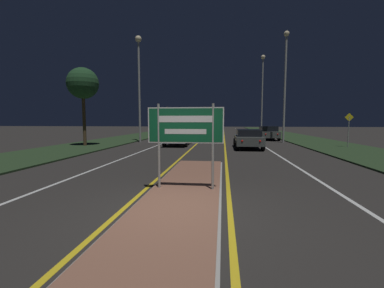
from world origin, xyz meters
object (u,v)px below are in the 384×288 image
(streetlight_right_near, at_px, (285,75))
(car_receding_1, at_px, (268,133))
(streetlight_left_near, at_px, (139,72))
(warning_sign, at_px, (349,127))
(streetlight_right_far, at_px, (262,83))
(highway_sign, at_px, (185,129))
(car_approaching_0, at_px, (178,136))
(car_receding_0, at_px, (248,138))

(streetlight_right_near, distance_m, car_receding_1, 6.34)
(streetlight_left_near, xyz_separation_m, warning_sign, (16.56, -3.07, -4.80))
(streetlight_left_near, xyz_separation_m, streetlight_right_far, (12.69, 12.57, 0.54))
(highway_sign, height_order, car_receding_1, highway_sign)
(highway_sign, relative_size, streetlight_left_near, 0.25)
(streetlight_right_far, bearing_deg, streetlight_right_near, -88.46)
(car_approaching_0, bearing_deg, streetlight_right_far, 59.36)
(streetlight_left_near, height_order, warning_sign, streetlight_left_near)
(highway_sign, relative_size, car_receding_0, 0.58)
(highway_sign, height_order, car_receding_0, highway_sign)
(streetlight_right_near, bearing_deg, car_approaching_0, -159.41)
(car_receding_1, bearing_deg, streetlight_right_far, 86.61)
(streetlight_left_near, bearing_deg, car_receding_1, 20.85)
(streetlight_right_near, xyz_separation_m, warning_sign, (3.56, -4.28, -4.46))
(streetlight_right_near, xyz_separation_m, car_approaching_0, (-9.04, -3.40, -5.29))
(car_receding_1, bearing_deg, streetlight_left_near, -159.15)
(streetlight_right_far, distance_m, car_receding_0, 18.17)
(car_receding_0, bearing_deg, car_receding_1, 72.00)
(streetlight_left_near, height_order, car_receding_0, streetlight_left_near)
(streetlight_right_far, distance_m, car_receding_1, 10.04)
(streetlight_right_far, height_order, car_receding_1, streetlight_right_far)
(highway_sign, height_order, streetlight_left_near, streetlight_left_near)
(streetlight_left_near, xyz_separation_m, car_approaching_0, (3.95, -2.18, -5.63))
(highway_sign, bearing_deg, car_receding_1, 74.47)
(streetlight_right_near, xyz_separation_m, car_receding_1, (-0.77, 3.44, -5.27))
(streetlight_left_near, bearing_deg, highway_sign, -67.59)
(highway_sign, distance_m, car_approaching_0, 13.92)
(highway_sign, height_order, warning_sign, warning_sign)
(highway_sign, distance_m, streetlight_right_far, 29.51)
(streetlight_left_near, bearing_deg, car_approaching_0, -28.93)
(streetlight_right_far, height_order, warning_sign, streetlight_right_far)
(car_approaching_0, height_order, warning_sign, warning_sign)
(streetlight_right_near, bearing_deg, car_receding_0, -124.01)
(highway_sign, bearing_deg, streetlight_right_near, 69.22)
(streetlight_left_near, distance_m, warning_sign, 17.51)
(highway_sign, xyz_separation_m, streetlight_right_near, (6.47, 17.04, 4.26))
(highway_sign, height_order, streetlight_right_far, streetlight_right_far)
(streetlight_left_near, relative_size, car_receding_1, 2.22)
(car_receding_1, xyz_separation_m, warning_sign, (4.34, -7.72, 0.81))
(warning_sign, bearing_deg, streetlight_left_near, 169.50)
(car_receding_1, bearing_deg, streetlight_right_near, -77.32)
(streetlight_right_far, height_order, car_approaching_0, streetlight_right_far)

